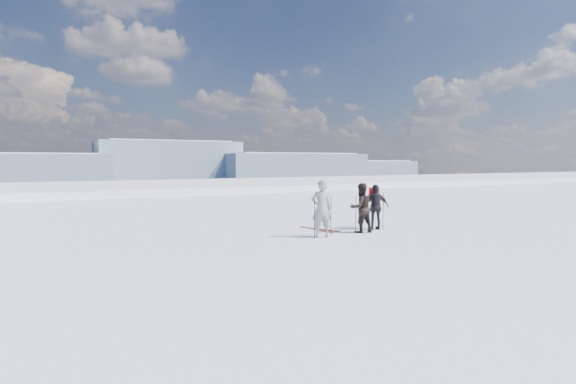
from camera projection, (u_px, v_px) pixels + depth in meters
name	position (u px, v px, depth m)	size (l,w,h in m)	color
lake_basin	(166.00, 263.00, 39.27)	(820.00, 820.00, 71.62)	white
far_mountain_range	(97.00, 171.00, 427.90)	(770.00, 110.00, 53.00)	slate
skier_grey	(321.00, 209.00, 14.36)	(0.68, 0.44, 1.85)	gray
skier_dark	(361.00, 208.00, 15.33)	(0.83, 0.64, 1.70)	black
skier_pack	(376.00, 207.00, 16.00)	(0.95, 0.39, 1.62)	black
backpack	(374.00, 177.00, 16.17)	(0.34, 0.19, 0.50)	red
ski_poles	(355.00, 215.00, 15.15)	(3.23, 0.57, 1.33)	black
skis_loose	(318.00, 229.00, 16.04)	(0.73, 1.69, 0.03)	black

